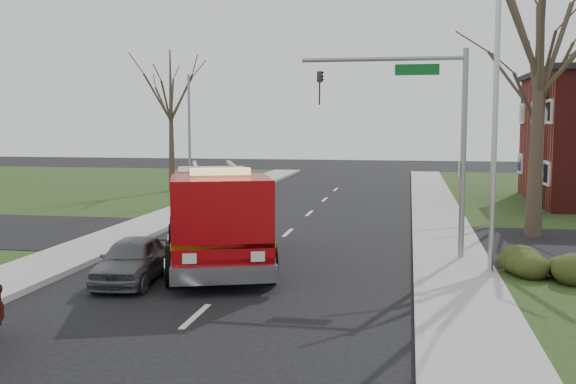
# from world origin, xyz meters

# --- Properties ---
(ground) EXTENTS (120.00, 120.00, 0.00)m
(ground) POSITION_xyz_m (0.00, 0.00, 0.00)
(ground) COLOR black
(ground) RESTS_ON ground
(sidewalk_right) EXTENTS (2.40, 80.00, 0.15)m
(sidewalk_right) POSITION_xyz_m (6.20, 0.00, 0.07)
(sidewalk_right) COLOR gray
(sidewalk_right) RESTS_ON ground
(sidewalk_left) EXTENTS (2.40, 80.00, 0.15)m
(sidewalk_left) POSITION_xyz_m (-6.20, 0.00, 0.07)
(sidewalk_left) COLOR gray
(sidewalk_left) RESTS_ON ground
(health_center_sign) EXTENTS (0.12, 2.00, 1.40)m
(health_center_sign) POSITION_xyz_m (10.50, 12.50, 0.88)
(health_center_sign) COLOR #501712
(health_center_sign) RESTS_ON ground
(hedge_corner) EXTENTS (2.80, 2.00, 0.90)m
(hedge_corner) POSITION_xyz_m (9.00, -1.00, 0.58)
(hedge_corner) COLOR #2C3413
(hedge_corner) RESTS_ON lawn_right
(bare_tree_near) EXTENTS (6.00, 6.00, 12.00)m
(bare_tree_near) POSITION_xyz_m (9.50, 6.00, 7.41)
(bare_tree_near) COLOR #3F3325
(bare_tree_near) RESTS_ON ground
(bare_tree_far) EXTENTS (5.25, 5.25, 10.50)m
(bare_tree_far) POSITION_xyz_m (11.00, 15.00, 6.49)
(bare_tree_far) COLOR #3F3325
(bare_tree_far) RESTS_ON ground
(bare_tree_left) EXTENTS (4.50, 4.50, 9.00)m
(bare_tree_left) POSITION_xyz_m (-10.00, 20.00, 5.56)
(bare_tree_left) COLOR #3F3325
(bare_tree_left) RESTS_ON ground
(traffic_signal_mast) EXTENTS (5.29, 0.18, 6.80)m
(traffic_signal_mast) POSITION_xyz_m (5.21, 1.50, 4.71)
(traffic_signal_mast) COLOR gray
(traffic_signal_mast) RESTS_ON ground
(streetlight_pole) EXTENTS (1.48, 0.16, 8.40)m
(streetlight_pole) POSITION_xyz_m (7.14, -0.50, 4.55)
(streetlight_pole) COLOR #B7BABF
(streetlight_pole) RESTS_ON ground
(utility_pole_far) EXTENTS (0.14, 0.14, 7.00)m
(utility_pole_far) POSITION_xyz_m (-6.80, 14.00, 3.50)
(utility_pole_far) COLOR gray
(utility_pole_far) RESTS_ON ground
(fire_engine) EXTENTS (5.20, 8.47, 3.23)m
(fire_engine) POSITION_xyz_m (-1.10, -0.45, 1.46)
(fire_engine) COLOR #A2070B
(fire_engine) RESTS_ON ground
(parked_car_maroon) EXTENTS (1.86, 3.88, 1.28)m
(parked_car_maroon) POSITION_xyz_m (-2.80, -3.07, 0.64)
(parked_car_maroon) COLOR #585B60
(parked_car_maroon) RESTS_ON ground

